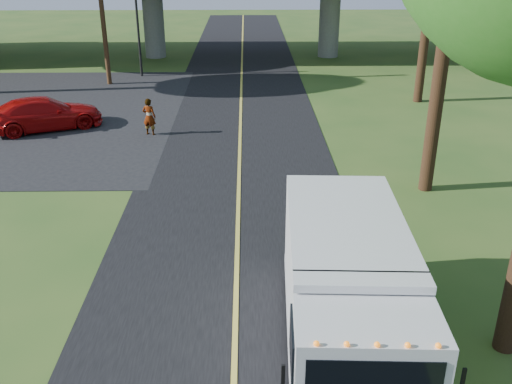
{
  "coord_description": "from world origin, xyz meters",
  "views": [
    {
      "loc": [
        0.27,
        -8.24,
        7.68
      ],
      "look_at": [
        0.51,
        5.29,
        1.6
      ],
      "focal_mm": 40.0,
      "sensor_mm": 36.0,
      "label": 1
    }
  ],
  "objects_px": {
    "traffic_signal": "(137,21)",
    "pedestrian": "(149,117)",
    "red_sedan": "(44,114)",
    "step_van": "(347,289)"
  },
  "relations": [
    {
      "from": "traffic_signal",
      "to": "pedestrian",
      "type": "xyz_separation_m",
      "value": [
        2.2,
        -11.14,
        -2.41
      ]
    },
    {
      "from": "red_sedan",
      "to": "pedestrian",
      "type": "distance_m",
      "value": 4.74
    },
    {
      "from": "traffic_signal",
      "to": "step_van",
      "type": "distance_m",
      "value": 26.35
    },
    {
      "from": "pedestrian",
      "to": "red_sedan",
      "type": "bearing_deg",
      "value": 5.22
    },
    {
      "from": "step_van",
      "to": "pedestrian",
      "type": "xyz_separation_m",
      "value": [
        -6.0,
        13.84,
        -0.65
      ]
    },
    {
      "from": "step_van",
      "to": "pedestrian",
      "type": "bearing_deg",
      "value": 115.97
    },
    {
      "from": "traffic_signal",
      "to": "step_van",
      "type": "height_order",
      "value": "traffic_signal"
    },
    {
      "from": "red_sedan",
      "to": "pedestrian",
      "type": "xyz_separation_m",
      "value": [
        4.66,
        -0.88,
        0.09
      ]
    },
    {
      "from": "traffic_signal",
      "to": "red_sedan",
      "type": "xyz_separation_m",
      "value": [
        -2.46,
        -10.26,
        -2.5
      ]
    },
    {
      "from": "step_van",
      "to": "red_sedan",
      "type": "distance_m",
      "value": 18.19
    }
  ]
}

